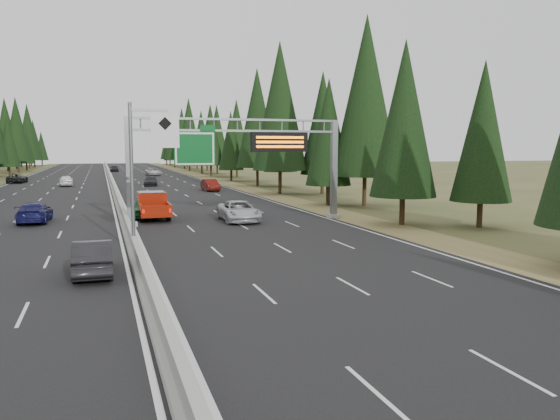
{
  "coord_description": "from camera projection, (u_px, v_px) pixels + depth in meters",
  "views": [
    {
      "loc": [
        -1.57,
        -5.22,
        5.65
      ],
      "look_at": [
        6.72,
        20.0,
        2.64
      ],
      "focal_mm": 35.0,
      "sensor_mm": 36.0,
      "label": 1
    }
  ],
  "objects": [
    {
      "name": "car_ahead_dkred",
      "position": [
        210.0,
        185.0,
        71.73
      ],
      "size": [
        1.87,
        4.73,
        1.53
      ],
      "primitive_type": "imported",
      "rotation": [
        0.0,
        0.0,
        0.05
      ],
      "color": "#5C130D",
      "rests_on": "road"
    },
    {
      "name": "median_barrier",
      "position": [
        112.0,
        184.0,
        81.52
      ],
      "size": [
        0.7,
        260.0,
        0.85
      ],
      "color": "gray",
      "rests_on": "road"
    },
    {
      "name": "car_onc_near",
      "position": [
        93.0,
        257.0,
        24.1
      ],
      "size": [
        1.64,
        4.7,
        1.55
      ],
      "primitive_type": "imported",
      "rotation": [
        0.0,
        0.0,
        3.14
      ],
      "color": "black",
      "rests_on": "road"
    },
    {
      "name": "car_ahead_green",
      "position": [
        145.0,
        207.0,
        44.25
      ],
      "size": [
        2.28,
        4.92,
        1.63
      ],
      "primitive_type": "imported",
      "rotation": [
        0.0,
        0.0,
        -0.07
      ],
      "color": "#17662D",
      "rests_on": "road"
    },
    {
      "name": "hov_sign_pole",
      "position": [
        143.0,
        166.0,
        29.27
      ],
      "size": [
        2.8,
        0.5,
        8.0
      ],
      "color": "slate",
      "rests_on": "road"
    },
    {
      "name": "car_ahead_far",
      "position": [
        114.0,
        168.0,
        131.65
      ],
      "size": [
        2.09,
        4.63,
        1.54
      ],
      "primitive_type": "imported",
      "rotation": [
        0.0,
        0.0,
        0.06
      ],
      "color": "black",
      "rests_on": "road"
    },
    {
      "name": "car_onc_blue",
      "position": [
        34.0,
        212.0,
        41.12
      ],
      "size": [
        2.35,
        5.4,
        1.54
      ],
      "primitive_type": "imported",
      "rotation": [
        0.0,
        0.0,
        3.11
      ],
      "color": "#16174F",
      "rests_on": "road"
    },
    {
      "name": "red_pickup",
      "position": [
        152.0,
        204.0,
        43.73
      ],
      "size": [
        2.29,
        6.41,
        2.09
      ],
      "color": "black",
      "rests_on": "road"
    },
    {
      "name": "sign_gantry",
      "position": [
        246.0,
        153.0,
        41.15
      ],
      "size": [
        16.75,
        0.98,
        7.8
      ],
      "color": "slate",
      "rests_on": "road"
    },
    {
      "name": "tree_row_right",
      "position": [
        273.0,
        124.0,
        77.93
      ],
      "size": [
        11.73,
        242.22,
        18.89
      ],
      "color": "black",
      "rests_on": "ground"
    },
    {
      "name": "shoulder_right",
      "position": [
        229.0,
        184.0,
        87.09
      ],
      "size": [
        3.6,
        260.0,
        0.06
      ],
      "primitive_type": "cube",
      "color": "olive",
      "rests_on": "ground"
    },
    {
      "name": "road",
      "position": [
        112.0,
        186.0,
        81.56
      ],
      "size": [
        32.0,
        260.0,
        0.08
      ],
      "primitive_type": "cube",
      "color": "black",
      "rests_on": "ground"
    },
    {
      "name": "silver_minivan",
      "position": [
        239.0,
        211.0,
        41.85
      ],
      "size": [
        2.77,
        5.72,
        1.57
      ],
      "primitive_type": "imported",
      "rotation": [
        0.0,
        0.0,
        -0.03
      ],
      "color": "silver",
      "rests_on": "road"
    },
    {
      "name": "car_onc_white",
      "position": [
        66.0,
        181.0,
        80.85
      ],
      "size": [
        2.14,
        4.84,
        1.62
      ],
      "primitive_type": "imported",
      "rotation": [
        0.0,
        0.0,
        3.19
      ],
      "color": "white",
      "rests_on": "road"
    },
    {
      "name": "car_ahead_dkgrey",
      "position": [
        151.0,
        181.0,
        81.85
      ],
      "size": [
        2.41,
        4.95,
        1.39
      ],
      "primitive_type": "imported",
      "rotation": [
        0.0,
        0.0,
        -0.1
      ],
      "color": "black",
      "rests_on": "road"
    },
    {
      "name": "car_ahead_white",
      "position": [
        153.0,
        172.0,
        113.03
      ],
      "size": [
        2.9,
        5.73,
        1.55
      ],
      "primitive_type": "imported",
      "rotation": [
        0.0,
        0.0,
        0.06
      ],
      "color": "silver",
      "rests_on": "road"
    },
    {
      "name": "car_onc_far",
      "position": [
        17.0,
        178.0,
        88.4
      ],
      "size": [
        2.87,
        5.57,
        1.5
      ],
      "primitive_type": "imported",
      "rotation": [
        0.0,
        0.0,
        3.07
      ],
      "color": "black",
      "rests_on": "road"
    }
  ]
}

